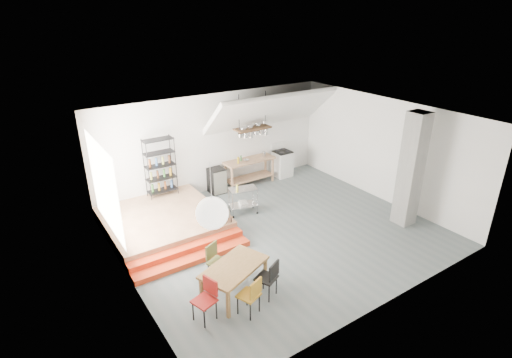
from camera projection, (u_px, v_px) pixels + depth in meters
floor at (278, 232)px, 10.86m from camera, size 8.00×8.00×0.00m
wall_back at (215, 143)px, 12.90m from camera, size 8.00×0.04×3.20m
wall_left at (124, 221)px, 8.19m from camera, size 0.04×7.00×3.20m
wall_right at (384, 150)px, 12.27m from camera, size 0.04×7.00×3.20m
ceiling at (281, 117)px, 9.60m from camera, size 8.00×7.00×0.02m
slope_ceiling at (271, 110)px, 12.99m from camera, size 4.40×1.44×1.32m
window_pane at (104, 187)px, 9.27m from camera, size 0.02×2.50×2.20m
platform at (163, 221)px, 11.04m from camera, size 3.00×3.00×0.40m
step_lower at (194, 259)px, 9.60m from camera, size 3.00×0.35×0.13m
step_upper at (188, 250)px, 9.84m from camera, size 3.00×0.35×0.27m
concrete_column at (411, 170)px, 10.76m from camera, size 0.50×0.50×3.20m
kitchen_counter at (249, 167)px, 13.58m from camera, size 1.80×0.60×0.91m
stove at (282, 163)px, 14.36m from camera, size 0.60×0.60×1.18m
pot_rack at (254, 131)px, 12.89m from camera, size 1.20×0.50×1.43m
wire_shelving at (160, 166)px, 11.76m from camera, size 0.88×0.38×1.80m
microwave_shelf at (219, 217)px, 10.50m from camera, size 0.60×0.40×0.16m
paper_lantern at (212, 213)px, 7.23m from camera, size 0.60×0.60×0.60m
dining_table at (234, 269)px, 8.31m from camera, size 1.66×1.30×0.69m
chair_mustard at (251, 294)px, 7.77m from camera, size 0.50×0.50×0.84m
chair_black at (269, 276)px, 8.25m from camera, size 0.53×0.53×0.87m
chair_olive at (216, 259)px, 8.83m from camera, size 0.52×0.52×0.86m
chair_red at (207, 296)px, 7.68m from camera, size 0.49×0.49×0.87m
rolling_cart at (243, 197)px, 11.68m from camera, size 0.89×0.63×0.80m
mini_fridge at (217, 181)px, 13.07m from camera, size 0.49×0.49×0.84m
microwave at (219, 212)px, 10.44m from camera, size 0.54×0.41×0.27m
bowl at (246, 160)px, 13.34m from camera, size 0.25×0.25×0.05m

